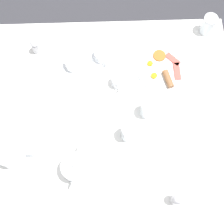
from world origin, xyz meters
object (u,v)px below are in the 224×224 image
spoon_for_tea (49,117)px  salt_grinder (35,46)px  fork_by_plate (152,157)px  wine_glass_spare (129,132)px  pepper_grinder (177,199)px  teapot_near (76,168)px  breakfast_plate (163,69)px  water_glass_tall (208,25)px  knife_by_plate (209,174)px  teacup_with_saucer_right (74,64)px  teapot_far (11,154)px  teacup_with_saucer_left (102,55)px  water_glass_short (148,110)px  creamer_jug (118,81)px

spoon_for_tea → salt_grinder: bearing=-168.9°
fork_by_plate → wine_glass_spare: bearing=-136.3°
pepper_grinder → teapot_near: bearing=-109.0°
breakfast_plate → spoon_for_tea: 0.62m
breakfast_plate → salt_grinder: bearing=-101.3°
pepper_grinder → wine_glass_spare: bearing=-147.9°
water_glass_tall → knife_by_plate: (0.76, -0.08, -0.05)m
knife_by_plate → teacup_with_saucer_right: bearing=-132.5°
breakfast_plate → water_glass_tall: bearing=132.1°
teapot_far → teacup_with_saucer_right: size_ratio=1.62×
teapot_near → water_glass_tall: bearing=148.4°
teacup_with_saucer_left → spoon_for_tea: size_ratio=1.01×
water_glass_short → teacup_with_saucer_left: bearing=-145.9°
teapot_far → pepper_grinder: bearing=165.8°
teacup_with_saucer_left → teacup_with_saucer_right: (0.04, -0.15, -0.00)m
pepper_grinder → knife_by_plate: bearing=123.8°
creamer_jug → salt_grinder: (-0.20, -0.41, 0.02)m
pepper_grinder → fork_by_plate: bearing=-156.2°
pepper_grinder → fork_by_plate: 0.22m
teapot_near → salt_grinder: size_ratio=2.12×
salt_grinder → fork_by_plate: bearing=43.9°
teapot_far → teacup_with_saucer_left: (-0.50, 0.42, -0.03)m
teacup_with_saucer_left → spoon_for_tea: 0.42m
breakfast_plate → knife_by_plate: breakfast_plate is taller
breakfast_plate → wine_glass_spare: wine_glass_spare is taller
teapot_near → teacup_with_saucer_left: 0.59m
water_glass_short → fork_by_plate: (0.22, 0.01, -0.05)m
teacup_with_saucer_left → pepper_grinder: bearing=22.7°
water_glass_tall → wine_glass_spare: bearing=-37.9°
breakfast_plate → wine_glass_spare: (0.34, -0.19, 0.04)m
pepper_grinder → teacup_with_saucer_right: bearing=-146.4°
teapot_near → spoon_for_tea: bearing=-139.7°
wine_glass_spare → knife_by_plate: wine_glass_spare is taller
teapot_far → teacup_with_saucer_right: teapot_far is taller
teapot_near → fork_by_plate: teapot_near is taller
teapot_near → spoon_for_tea: teapot_near is taller
water_glass_tall → fork_by_plate: size_ratio=0.69×
teapot_far → wine_glass_spare: teapot_far is taller
teacup_with_saucer_right → salt_grinder: size_ratio=1.32×
knife_by_plate → creamer_jug: bearing=-139.1°
teacup_with_saucer_left → water_glass_short: size_ratio=1.38×
wine_glass_spare → salt_grinder: 0.65m
teapot_near → water_glass_tall: size_ratio=1.92×
water_glass_short → knife_by_plate: 0.40m
salt_grinder → spoon_for_tea: bearing=11.1°
water_glass_tall → spoon_for_tea: size_ratio=0.84×
teapot_near → teacup_with_saucer_right: 0.53m
teapot_far → water_glass_short: bearing=-160.2°
wine_glass_spare → teapot_near: bearing=-57.4°
wine_glass_spare → pepper_grinder: bearing=32.1°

